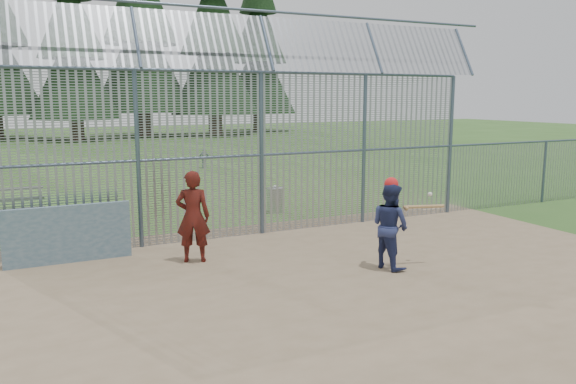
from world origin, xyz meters
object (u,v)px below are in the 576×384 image
dugout_wall (68,234)px  trash_can (275,200)px  batter (390,226)px  onlooker (193,216)px

dugout_wall → trash_can: bearing=25.7°
batter → trash_can: batter is taller
dugout_wall → onlooker: (2.35, -1.05, 0.36)m
batter → trash_can: (0.26, 6.07, -0.50)m
dugout_wall → batter: batter is taller
dugout_wall → batter: (5.76, -3.17, 0.26)m
batter → onlooker: size_ratio=0.90×
dugout_wall → trash_can: (6.02, 2.90, -0.24)m
batter → onlooker: onlooker is taller
onlooker → trash_can: bearing=-112.0°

